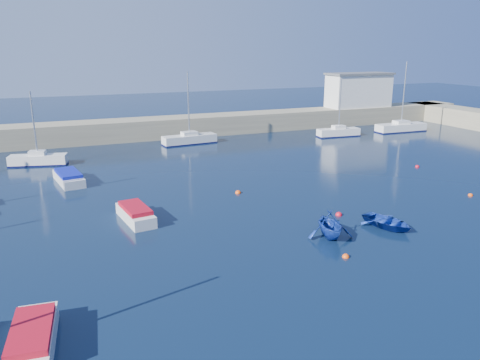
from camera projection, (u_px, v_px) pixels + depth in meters
name	position (u px, v px, depth m)	size (l,w,h in m)	color
ground	(416.00, 295.00, 22.88)	(220.00, 220.00, 0.00)	#0B1A32
back_wall	(173.00, 127.00, 63.38)	(96.00, 4.50, 2.60)	gray
harbor_office	(359.00, 91.00, 73.43)	(10.00, 4.00, 5.00)	silver
sailboat_5	(38.00, 159.00, 47.95)	(5.82, 2.86, 7.53)	silver
sailboat_6	(189.00, 139.00, 58.65)	(6.93, 2.52, 8.90)	silver
sailboat_7	(338.00, 132.00, 63.59)	(5.99, 2.14, 7.82)	silver
sailboat_8	(401.00, 127.00, 67.24)	(7.60, 2.39, 9.79)	silver
motorboat_0	(32.00, 339.00, 18.59)	(2.09, 4.78, 1.04)	silver
motorboat_1	(136.00, 214.00, 32.57)	(2.11, 4.59, 1.09)	silver
motorboat_2	(69.00, 177.00, 41.73)	(2.56, 5.32, 1.05)	silver
dinghy_center	(387.00, 222.00, 31.40)	(2.56, 3.59, 0.74)	navy
dinghy_left	(330.00, 224.00, 29.61)	(2.85, 3.30, 1.74)	navy
buoy_0	(346.00, 257.00, 26.99)	(0.43, 0.43, 0.43)	#F14B0C
buoy_1	(339.00, 215.00, 33.75)	(0.49, 0.49, 0.49)	red
buoy_2	(470.00, 196.00, 38.21)	(0.40, 0.40, 0.40)	#F14B0C
buoy_3	(238.00, 193.00, 38.89)	(0.50, 0.50, 0.50)	#F14B0C
buoy_4	(417.00, 167.00, 47.38)	(0.43, 0.43, 0.43)	red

